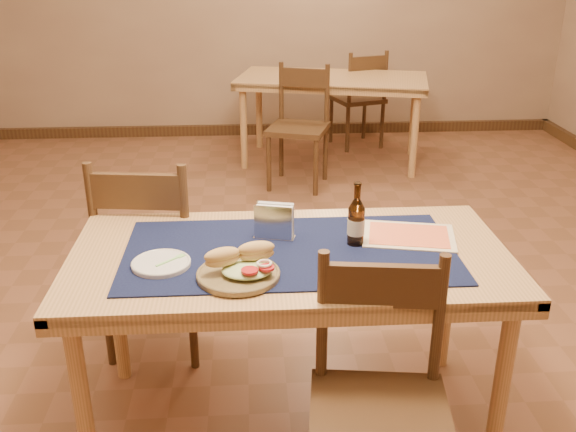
{
  "coord_description": "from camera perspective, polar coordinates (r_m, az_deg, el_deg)",
  "views": [
    {
      "loc": [
        -0.14,
        -2.9,
        1.78
      ],
      "look_at": [
        0.0,
        -0.7,
        0.85
      ],
      "focal_mm": 40.0,
      "sensor_mm": 36.0,
      "label": 1
    }
  ],
  "objects": [
    {
      "name": "back_table",
      "position": [
        5.6,
        3.95,
        11.42
      ],
      "size": [
        1.72,
        1.13,
        0.75
      ],
      "color": "tan",
      "rests_on": "ground"
    },
    {
      "name": "placemat",
      "position": [
        2.34,
        0.16,
        -3.14
      ],
      "size": [
        1.2,
        0.6,
        0.01
      ],
      "primitive_type": "cube",
      "color": "#0F193A",
      "rests_on": "main_table"
    },
    {
      "name": "baseboard",
      "position": [
        3.38,
        -0.78,
        -7.91
      ],
      "size": [
        6.0,
        7.0,
        0.1
      ],
      "color": "#422C17",
      "rests_on": "ground"
    },
    {
      "name": "room",
      "position": [
        2.92,
        -0.92,
        15.45
      ],
      "size": [
        6.04,
        7.04,
        2.84
      ],
      "color": "brown",
      "rests_on": "ground"
    },
    {
      "name": "beer_bottle",
      "position": [
        2.37,
        6.07,
        -0.5
      ],
      "size": [
        0.06,
        0.06,
        0.24
      ],
      "color": "#3F230B",
      "rests_on": "placemat"
    },
    {
      "name": "menu_card",
      "position": [
        2.49,
        10.68,
        -1.7
      ],
      "size": [
        0.39,
        0.32,
        0.01
      ],
      "color": "beige",
      "rests_on": "placemat"
    },
    {
      "name": "chair_main_near",
      "position": [
        2.07,
        8.15,
        -16.23
      ],
      "size": [
        0.48,
        0.48,
        0.92
      ],
      "color": "#422C17",
      "rests_on": "ground"
    },
    {
      "name": "main_table",
      "position": [
        2.38,
        0.16,
        -4.99
      ],
      "size": [
        1.6,
        0.8,
        0.75
      ],
      "color": "tan",
      "rests_on": "ground"
    },
    {
      "name": "sandwich_plate",
      "position": [
        2.15,
        -4.23,
        -4.69
      ],
      "size": [
        0.28,
        0.28,
        0.11
      ],
      "color": "brown",
      "rests_on": "placemat"
    },
    {
      "name": "chair_main_far",
      "position": [
        2.96,
        -11.88,
        -3.11
      ],
      "size": [
        0.5,
        0.5,
        0.97
      ],
      "color": "#422C17",
      "rests_on": "ground"
    },
    {
      "name": "fork",
      "position": [
        2.27,
        -10.23,
        -3.81
      ],
      "size": [
        0.1,
        0.09,
        0.0
      ],
      "color": "#8DDA77",
      "rests_on": "side_plate"
    },
    {
      "name": "napkin_holder",
      "position": [
        2.41,
        -1.24,
        -0.56
      ],
      "size": [
        0.16,
        0.09,
        0.14
      ],
      "color": "silver",
      "rests_on": "placemat"
    },
    {
      "name": "chair_back_near",
      "position": [
        5.06,
        1.01,
        8.13
      ],
      "size": [
        0.55,
        0.55,
        0.94
      ],
      "color": "#422C17",
      "rests_on": "ground"
    },
    {
      "name": "side_plate",
      "position": [
        2.27,
        -11.21,
        -4.12
      ],
      "size": [
        0.21,
        0.21,
        0.02
      ],
      "color": "silver",
      "rests_on": "placemat"
    },
    {
      "name": "chair_back_far",
      "position": [
        6.12,
        6.36,
        10.45
      ],
      "size": [
        0.53,
        0.53,
        0.91
      ],
      "color": "#422C17",
      "rests_on": "ground"
    }
  ]
}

